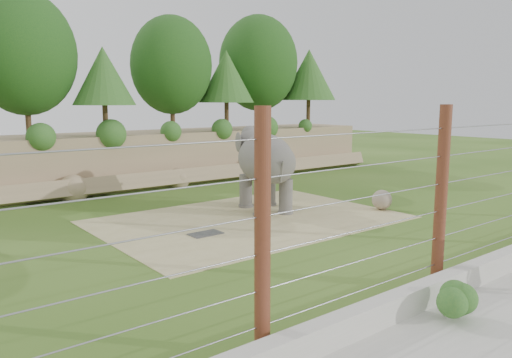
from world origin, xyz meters
TOP-DOWN VIEW (x-y plane):
  - ground at (0.00, 0.00)m, footprint 90.00×90.00m
  - back_embankment at (0.59, 12.68)m, footprint 30.00×5.52m
  - dirt_patch at (0.50, 3.00)m, footprint 10.00×7.00m
  - drain_grate at (-1.76, 2.27)m, footprint 1.00×0.60m
  - elephant at (1.85, 3.79)m, footprint 2.66×4.03m
  - stone_ball at (5.36, 1.15)m, footprint 0.75×0.75m
  - retaining_wall at (0.00, -5.00)m, footprint 26.00×0.35m
  - barrier_fence at (0.00, -4.50)m, footprint 20.26×0.26m
  - walkway_shrub at (-1.41, -5.80)m, footprint 0.78×0.78m

SIDE VIEW (x-z plane):
  - ground at x=0.00m, z-range 0.00..0.00m
  - dirt_patch at x=0.50m, z-range 0.00..0.02m
  - drain_grate at x=-1.76m, z-range 0.02..0.05m
  - retaining_wall at x=0.00m, z-range 0.00..0.50m
  - stone_ball at x=5.36m, z-range 0.02..0.77m
  - walkway_shrub at x=-1.41m, z-range 0.01..0.79m
  - elephant at x=1.85m, z-range 0.00..3.01m
  - barrier_fence at x=0.00m, z-range 0.00..4.00m
  - back_embankment at x=0.59m, z-range -0.42..8.35m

